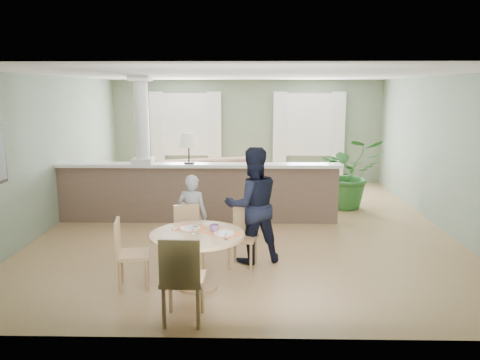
{
  "coord_description": "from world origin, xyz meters",
  "views": [
    {
      "loc": [
        0.07,
        -8.3,
        2.45
      ],
      "look_at": [
        -0.08,
        -1.0,
        1.04
      ],
      "focal_mm": 35.0,
      "sensor_mm": 36.0,
      "label": 1
    }
  ],
  "objects_px": {
    "houseplant": "(348,173)",
    "child_person": "(192,216)",
    "sofa": "(216,182)",
    "dining_table": "(198,244)",
    "chair_side": "(127,250)",
    "chair_far_boy": "(188,233)",
    "man_person": "(253,205)",
    "chair_near": "(182,276)",
    "chair_far_man": "(244,233)"
  },
  "relations": [
    {
      "from": "chair_near",
      "to": "sofa",
      "type": "bearing_deg",
      "value": -88.2
    },
    {
      "from": "dining_table",
      "to": "chair_side",
      "type": "xyz_separation_m",
      "value": [
        -0.88,
        -0.01,
        -0.08
      ]
    },
    {
      "from": "chair_near",
      "to": "chair_side",
      "type": "height_order",
      "value": "chair_near"
    },
    {
      "from": "chair_near",
      "to": "child_person",
      "type": "relative_size",
      "value": 0.79
    },
    {
      "from": "chair_far_man",
      "to": "child_person",
      "type": "xyz_separation_m",
      "value": [
        -0.76,
        0.31,
        0.15
      ]
    },
    {
      "from": "houseplant",
      "to": "chair_near",
      "type": "xyz_separation_m",
      "value": [
        -2.77,
        -5.06,
        -0.2
      ]
    },
    {
      "from": "sofa",
      "to": "houseplant",
      "type": "bearing_deg",
      "value": -25.11
    },
    {
      "from": "child_person",
      "to": "man_person",
      "type": "xyz_separation_m",
      "value": [
        0.89,
        -0.18,
        0.21
      ]
    },
    {
      "from": "sofa",
      "to": "chair_side",
      "type": "height_order",
      "value": "sofa"
    },
    {
      "from": "dining_table",
      "to": "chair_far_boy",
      "type": "distance_m",
      "value": 0.82
    },
    {
      "from": "sofa",
      "to": "chair_far_man",
      "type": "height_order",
      "value": "sofa"
    },
    {
      "from": "houseplant",
      "to": "chair_near",
      "type": "height_order",
      "value": "houseplant"
    },
    {
      "from": "chair_far_boy",
      "to": "chair_side",
      "type": "distance_m",
      "value": 1.03
    },
    {
      "from": "chair_far_boy",
      "to": "chair_side",
      "type": "xyz_separation_m",
      "value": [
        -0.66,
        -0.79,
        0.01
      ]
    },
    {
      "from": "chair_far_man",
      "to": "chair_side",
      "type": "relative_size",
      "value": 0.96
    },
    {
      "from": "sofa",
      "to": "chair_near",
      "type": "distance_m",
      "value": 5.4
    },
    {
      "from": "chair_far_boy",
      "to": "man_person",
      "type": "relative_size",
      "value": 0.51
    },
    {
      "from": "sofa",
      "to": "chair_near",
      "type": "relative_size",
      "value": 3.26
    },
    {
      "from": "houseplant",
      "to": "dining_table",
      "type": "relative_size",
      "value": 1.26
    },
    {
      "from": "sofa",
      "to": "man_person",
      "type": "distance_m",
      "value": 3.61
    },
    {
      "from": "chair_far_man",
      "to": "man_person",
      "type": "distance_m",
      "value": 0.41
    },
    {
      "from": "sofa",
      "to": "houseplant",
      "type": "distance_m",
      "value": 2.83
    },
    {
      "from": "sofa",
      "to": "houseplant",
      "type": "height_order",
      "value": "houseplant"
    },
    {
      "from": "chair_far_man",
      "to": "chair_near",
      "type": "distance_m",
      "value": 1.87
    },
    {
      "from": "houseplant",
      "to": "dining_table",
      "type": "xyz_separation_m",
      "value": [
        -2.7,
        -4.12,
        -0.17
      ]
    },
    {
      "from": "houseplant",
      "to": "child_person",
      "type": "height_order",
      "value": "houseplant"
    },
    {
      "from": "chair_side",
      "to": "dining_table",
      "type": "bearing_deg",
      "value": -99.68
    },
    {
      "from": "dining_table",
      "to": "child_person",
      "type": "bearing_deg",
      "value": 100.42
    },
    {
      "from": "houseplant",
      "to": "chair_far_boy",
      "type": "height_order",
      "value": "houseplant"
    },
    {
      "from": "man_person",
      "to": "chair_far_boy",
      "type": "bearing_deg",
      "value": -6.47
    },
    {
      "from": "chair_far_man",
      "to": "child_person",
      "type": "bearing_deg",
      "value": 171.0
    },
    {
      "from": "dining_table",
      "to": "child_person",
      "type": "height_order",
      "value": "child_person"
    },
    {
      "from": "chair_far_boy",
      "to": "chair_side",
      "type": "relative_size",
      "value": 0.97
    },
    {
      "from": "chair_far_boy",
      "to": "chair_near",
      "type": "xyz_separation_m",
      "value": [
        0.16,
        -1.73,
        0.07
      ]
    },
    {
      "from": "chair_far_boy",
      "to": "child_person",
      "type": "distance_m",
      "value": 0.37
    },
    {
      "from": "chair_far_boy",
      "to": "chair_near",
      "type": "height_order",
      "value": "chair_near"
    },
    {
      "from": "chair_far_man",
      "to": "chair_near",
      "type": "bearing_deg",
      "value": -96.49
    },
    {
      "from": "dining_table",
      "to": "man_person",
      "type": "relative_size",
      "value": 0.7
    },
    {
      "from": "sofa",
      "to": "chair_near",
      "type": "height_order",
      "value": "chair_near"
    },
    {
      "from": "chair_far_boy",
      "to": "sofa",
      "type": "bearing_deg",
      "value": 70.62
    },
    {
      "from": "sofa",
      "to": "chair_near",
      "type": "bearing_deg",
      "value": -107.98
    },
    {
      "from": "houseplant",
      "to": "child_person",
      "type": "xyz_separation_m",
      "value": [
        -2.9,
        -3.0,
        -0.12
      ]
    },
    {
      "from": "chair_far_boy",
      "to": "chair_near",
      "type": "distance_m",
      "value": 1.74
    },
    {
      "from": "sofa",
      "to": "chair_far_boy",
      "type": "height_order",
      "value": "sofa"
    },
    {
      "from": "dining_table",
      "to": "chair_side",
      "type": "distance_m",
      "value": 0.89
    },
    {
      "from": "chair_far_man",
      "to": "houseplant",
      "type": "bearing_deg",
      "value": 70.19
    },
    {
      "from": "houseplant",
      "to": "chair_far_man",
      "type": "bearing_deg",
      "value": -122.91
    },
    {
      "from": "chair_near",
      "to": "chair_far_man",
      "type": "bearing_deg",
      "value": -108.16
    },
    {
      "from": "sofa",
      "to": "dining_table",
      "type": "xyz_separation_m",
      "value": [
        0.1,
        -4.45,
        0.1
      ]
    },
    {
      "from": "chair_near",
      "to": "chair_side",
      "type": "relative_size",
      "value": 1.11
    }
  ]
}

